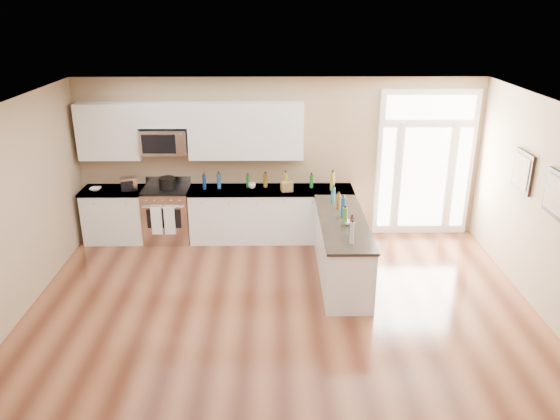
# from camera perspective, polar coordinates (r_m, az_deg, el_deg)

# --- Properties ---
(ground) EXTENTS (8.00, 8.00, 0.00)m
(ground) POSITION_cam_1_polar(r_m,az_deg,el_deg) (6.59, 0.31, -16.18)
(ground) COLOR #4E2415
(room_shell) EXTENTS (8.00, 8.00, 8.00)m
(room_shell) POSITION_cam_1_polar(r_m,az_deg,el_deg) (5.72, 0.34, -2.42)
(room_shell) COLOR tan
(room_shell) RESTS_ON ground
(back_cabinet_left) EXTENTS (1.10, 0.66, 0.94)m
(back_cabinet_left) POSITION_cam_1_polar(r_m,az_deg,el_deg) (10.01, -16.69, -0.63)
(back_cabinet_left) COLOR white
(back_cabinet_left) RESTS_ON ground
(back_cabinet_right) EXTENTS (2.85, 0.66, 0.94)m
(back_cabinet_right) POSITION_cam_1_polar(r_m,az_deg,el_deg) (9.61, -0.95, -0.60)
(back_cabinet_right) COLOR white
(back_cabinet_right) RESTS_ON ground
(peninsula_cabinet) EXTENTS (0.69, 2.32, 0.94)m
(peninsula_cabinet) POSITION_cam_1_polar(r_m,az_deg,el_deg) (8.35, 6.46, -4.27)
(peninsula_cabinet) COLOR white
(peninsula_cabinet) RESTS_ON ground
(upper_cabinet_left) EXTENTS (1.04, 0.33, 0.95)m
(upper_cabinet_left) POSITION_cam_1_polar(r_m,az_deg,el_deg) (9.72, -17.44, 7.86)
(upper_cabinet_left) COLOR white
(upper_cabinet_left) RESTS_ON room_shell
(upper_cabinet_right) EXTENTS (1.94, 0.33, 0.95)m
(upper_cabinet_right) POSITION_cam_1_polar(r_m,az_deg,el_deg) (9.32, -3.58, 8.25)
(upper_cabinet_right) COLOR white
(upper_cabinet_right) RESTS_ON room_shell
(upper_cabinet_short) EXTENTS (0.82, 0.33, 0.40)m
(upper_cabinet_short) POSITION_cam_1_polar(r_m,az_deg,el_deg) (9.44, -12.14, 9.69)
(upper_cabinet_short) COLOR white
(upper_cabinet_short) RESTS_ON room_shell
(microwave) EXTENTS (0.78, 0.41, 0.42)m
(microwave) POSITION_cam_1_polar(r_m,az_deg,el_deg) (9.49, -11.98, 7.05)
(microwave) COLOR silver
(microwave) RESTS_ON room_shell
(entry_door) EXTENTS (1.70, 0.10, 2.60)m
(entry_door) POSITION_cam_1_polar(r_m,az_deg,el_deg) (9.94, 14.88, 4.68)
(entry_door) COLOR white
(entry_door) RESTS_ON ground
(wall_art_near) EXTENTS (0.05, 0.58, 0.58)m
(wall_art_near) POSITION_cam_1_polar(r_m,az_deg,el_deg) (8.56, 24.03, 3.71)
(wall_art_near) COLOR black
(wall_art_near) RESTS_ON room_shell
(wall_art_far) EXTENTS (0.05, 0.58, 0.58)m
(wall_art_far) POSITION_cam_1_polar(r_m,az_deg,el_deg) (7.71, 26.92, 1.45)
(wall_art_far) COLOR black
(wall_art_far) RESTS_ON room_shell
(kitchen_range) EXTENTS (0.79, 0.70, 1.08)m
(kitchen_range) POSITION_cam_1_polar(r_m,az_deg,el_deg) (9.78, -11.66, -0.41)
(kitchen_range) COLOR silver
(kitchen_range) RESTS_ON ground
(stockpot) EXTENTS (0.35, 0.35, 0.22)m
(stockpot) POSITION_cam_1_polar(r_m,az_deg,el_deg) (9.57, -11.71, 2.81)
(stockpot) COLOR black
(stockpot) RESTS_ON kitchen_range
(toaster_oven) EXTENTS (0.31, 0.28, 0.22)m
(toaster_oven) POSITION_cam_1_polar(r_m,az_deg,el_deg) (9.70, -15.52, 2.67)
(toaster_oven) COLOR silver
(toaster_oven) RESTS_ON back_cabinet_left
(cardboard_box) EXTENTS (0.22, 0.18, 0.16)m
(cardboard_box) POSITION_cam_1_polar(r_m,az_deg,el_deg) (9.30, 0.71, 2.46)
(cardboard_box) COLOR olive
(cardboard_box) RESTS_ON back_cabinet_right
(bowl_left) EXTENTS (0.20, 0.20, 0.05)m
(bowl_left) POSITION_cam_1_polar(r_m,az_deg,el_deg) (9.87, -18.72, 2.08)
(bowl_left) COLOR white
(bowl_left) RESTS_ON back_cabinet_left
(bowl_peninsula) EXTENTS (0.16, 0.16, 0.05)m
(bowl_peninsula) POSITION_cam_1_polar(r_m,az_deg,el_deg) (7.99, 7.10, -1.33)
(bowl_peninsula) COLOR white
(bowl_peninsula) RESTS_ON peninsula_cabinet
(cup_counter) EXTENTS (0.14, 0.14, 0.10)m
(cup_counter) POSITION_cam_1_polar(r_m,az_deg,el_deg) (9.46, -2.95, 2.56)
(cup_counter) COLOR white
(cup_counter) RESTS_ON back_cabinet_right
(counter_bottles) EXTENTS (2.34, 2.45, 0.32)m
(counter_bottles) POSITION_cam_1_polar(r_m,az_deg,el_deg) (8.76, 2.46, 1.64)
(counter_bottles) COLOR #19591E
(counter_bottles) RESTS_ON back_cabinet_right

